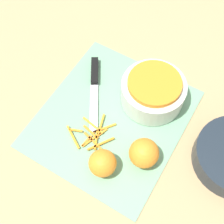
{
  "coord_description": "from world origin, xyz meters",
  "views": [
    {
      "loc": [
        0.33,
        0.2,
        0.74
      ],
      "look_at": [
        0.0,
        0.0,
        0.04
      ],
      "focal_mm": 50.0,
      "sensor_mm": 36.0,
      "label": 1
    }
  ],
  "objects_px": {
    "bowl_speckled": "(153,91)",
    "orange_right": "(144,153)",
    "knife": "(95,80)",
    "orange_left": "(103,163)"
  },
  "relations": [
    {
      "from": "knife",
      "to": "orange_left",
      "type": "bearing_deg",
      "value": 5.41
    },
    {
      "from": "orange_left",
      "to": "orange_right",
      "type": "bearing_deg",
      "value": 134.47
    },
    {
      "from": "bowl_speckled",
      "to": "orange_right",
      "type": "relative_size",
      "value": 2.32
    },
    {
      "from": "bowl_speckled",
      "to": "knife",
      "type": "bearing_deg",
      "value": -79.8
    },
    {
      "from": "bowl_speckled",
      "to": "orange_right",
      "type": "xyz_separation_m",
      "value": [
        0.17,
        0.06,
        -0.0
      ]
    },
    {
      "from": "orange_left",
      "to": "knife",
      "type": "bearing_deg",
      "value": -143.19
    },
    {
      "from": "knife",
      "to": "orange_right",
      "type": "bearing_deg",
      "value": 27.72
    },
    {
      "from": "orange_left",
      "to": "bowl_speckled",
      "type": "bearing_deg",
      "value": 177.24
    },
    {
      "from": "knife",
      "to": "bowl_speckled",
      "type": "bearing_deg",
      "value": 68.8
    },
    {
      "from": "bowl_speckled",
      "to": "orange_left",
      "type": "relative_size",
      "value": 2.53
    }
  ]
}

